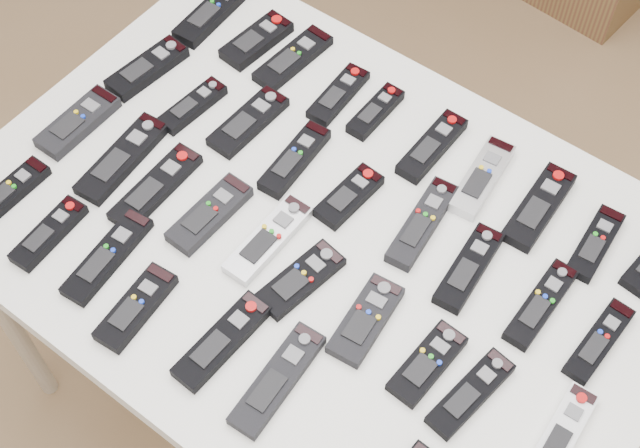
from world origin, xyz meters
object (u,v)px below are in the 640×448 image
Objects in this scene: remote_18 at (599,341)px; remote_32 at (136,307)px; remote_5 at (432,146)px; remote_8 at (595,243)px; remote_3 at (338,94)px; remote_19 at (78,122)px; remote_14 at (349,196)px; remote_29 at (10,192)px; remote_25 at (366,320)px; remote_12 at (248,122)px; remote_6 at (482,178)px; remote_16 at (469,268)px; remote_22 at (210,214)px; remote_26 at (427,363)px; remote_24 at (301,279)px; remote_23 at (269,239)px; remote_20 at (122,158)px; remote_30 at (49,233)px; table at (320,248)px; remote_0 at (213,12)px; remote_2 at (293,58)px; remote_10 at (147,68)px; remote_31 at (108,256)px; remote_34 at (278,379)px; remote_27 at (471,393)px; remote_1 at (257,40)px; remote_13 at (295,159)px; remote_21 at (156,187)px; remote_11 at (193,106)px; remote_4 at (375,112)px; remote_15 at (422,223)px; remote_33 at (222,341)px; remote_7 at (539,207)px; remote_28 at (561,434)px.

remote_18 is 1.01× the size of remote_32.
remote_5 reaches higher than remote_8.
remote_3 is 0.90× the size of remote_19.
remote_29 is (-0.49, -0.36, -0.00)m from remote_14.
remote_12 is at bearing 147.48° from remote_25.
remote_16 is at bearing -71.38° from remote_6.
remote_22 is 0.47m from remote_26.
remote_3 is at bearing 134.81° from remote_14.
remote_24 is at bearing -153.89° from remote_18.
remote_5 is at bearing 71.49° from remote_23.
remote_6 is 0.86× the size of remote_20.
table is at bearing 35.16° from remote_30.
remote_0 reaches higher than remote_2.
remote_0 is 0.67m from remote_24.
remote_22 is at bearing -24.22° from remote_10.
remote_31 is (-0.26, -0.35, -0.00)m from remote_14.
remote_34 is at bearing -49.78° from remote_2.
remote_27 is 0.30m from remote_34.
remote_16 is at bearing -174.98° from remote_18.
remote_20 is 0.33m from remote_23.
remote_1 and remote_13 have the same top height.
remote_5 is 0.67m from remote_19.
remote_21 is at bearing -86.03° from remote_2.
remote_0 is 1.17× the size of remote_13.
remote_31 is at bearing -79.07° from remote_21.
remote_21 is 1.23× the size of remote_25.
remote_11 and remote_30 have the same top height.
remote_10 is 0.48m from remote_23.
remote_25 is 0.83× the size of remote_31.
remote_21 is at bearing -171.24° from remote_23.
remote_11 is at bearing -144.95° from remote_4.
remote_12 is (-0.18, -0.17, -0.00)m from remote_4.
remote_3 is at bearing 152.64° from remote_27.
remote_12 and remote_30 have the same top height.
remote_15 is 1.29× the size of remote_26.
remote_25 is (0.23, -0.03, 0.00)m from remote_23.
remote_1 is 0.48m from remote_23.
remote_26 is 0.08m from remote_27.
remote_23 reaches higher than table.
remote_2 is at bearing 70.43° from remote_29.
remote_23 is at bearing 128.29° from remote_34.
remote_11 is at bearing 164.83° from remote_24.
remote_8 is 0.82× the size of remote_23.
remote_0 reaches higher than remote_33.
remote_5 is 0.26m from remote_13.
remote_31 is at bearing -113.59° from remote_13.
remote_7 is at bearing 66.49° from remote_25.
remote_15 is 1.12× the size of remote_16.
remote_5 is at bearing 140.19° from remote_28.
remote_32 is (0.14, -0.20, 0.00)m from remote_21.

